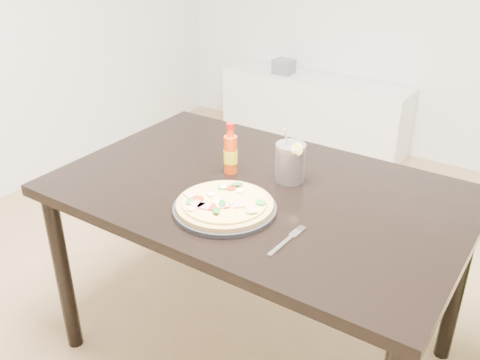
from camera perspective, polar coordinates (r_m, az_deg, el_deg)
The scene contains 9 objects.
floor at distance 2.28m, azimuth 1.51°, elevation -18.06°, with size 4.50×4.50×0.00m, color #9E7A51.
dining_table at distance 1.89m, azimuth 2.03°, elevation -3.00°, with size 1.40×0.90×0.75m.
plate at distance 1.70m, azimuth -1.64°, elevation -3.07°, with size 0.33×0.33×0.02m, color black.
pizza at distance 1.69m, azimuth -1.68°, elevation -2.51°, with size 0.31×0.31×0.03m.
hot_sauce_bottle at distance 1.92m, azimuth -1.01°, elevation 2.88°, with size 0.06×0.06×0.19m.
cola_cup at distance 1.87m, azimuth 5.36°, elevation 1.79°, with size 0.11×0.11×0.20m.
fork at distance 1.57m, azimuth 5.15°, elevation -6.34°, with size 0.03×0.19×0.00m.
media_console at distance 4.04m, azimuth 7.78°, elevation 7.30°, with size 1.40×0.34×0.50m, color white.
cd_stack at distance 4.04m, azimuth 4.70°, elevation 11.97°, with size 0.14×0.12×0.10m.
Camera 1 is at (0.84, -1.36, 1.62)m, focal length 40.00 mm.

